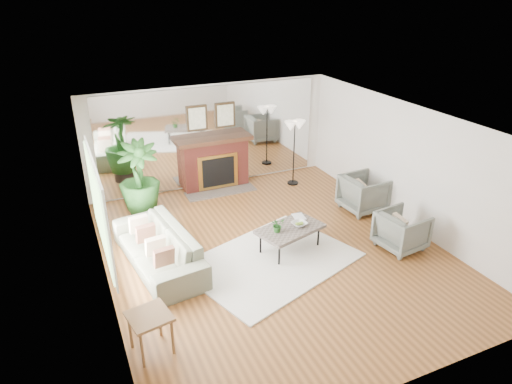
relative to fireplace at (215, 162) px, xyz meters
name	(u,v)px	position (x,y,z in m)	size (l,w,h in m)	color
ground	(274,251)	(0.00, -3.26, -0.66)	(7.00, 7.00, 0.00)	brown
wall_left	(100,224)	(-2.99, -3.26, 0.59)	(0.02, 7.00, 2.50)	silver
wall_right	(407,166)	(2.99, -3.26, 0.59)	(0.02, 7.00, 2.50)	silver
wall_back	(211,136)	(0.00, 0.23, 0.59)	(6.00, 0.02, 2.50)	silver
mirror_panel	(211,136)	(0.00, 0.21, 0.59)	(5.40, 0.04, 2.40)	silver
window_panel	(98,207)	(-2.96, -2.86, 0.69)	(0.04, 2.40, 1.50)	#B2E09E
fireplace	(215,162)	(0.00, 0.00, 0.00)	(1.85, 0.83, 2.05)	maroon
area_rug	(271,261)	(-0.20, -3.58, -0.64)	(2.91, 2.08, 0.03)	white
coffee_table	(290,229)	(0.29, -3.35, -0.21)	(1.37, 1.02, 0.49)	#685B52
sofa	(158,248)	(-2.08, -2.83, -0.31)	(2.42, 0.95, 0.71)	gray
armchair_back	(363,193)	(2.57, -2.50, -0.26)	(0.86, 0.89, 0.81)	slate
armchair_front	(402,230)	(2.26, -4.12, -0.29)	(0.79, 0.81, 0.74)	slate
side_table	(150,321)	(-2.65, -4.89, -0.15)	(0.63, 0.63, 0.61)	brown
potted_ficus	(139,180)	(-2.00, -0.99, 0.27)	(0.91, 0.91, 1.74)	black
floor_lamp	(295,131)	(1.84, -0.59, 0.73)	(0.53, 0.29, 1.63)	black
tabletop_plant	(278,225)	(0.00, -3.39, -0.04)	(0.24, 0.21, 0.27)	#2A6525
fruit_bowl	(299,224)	(0.48, -3.35, -0.14)	(0.27, 0.27, 0.07)	brown
book	(294,218)	(0.52, -3.05, -0.16)	(0.21, 0.29, 0.02)	brown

